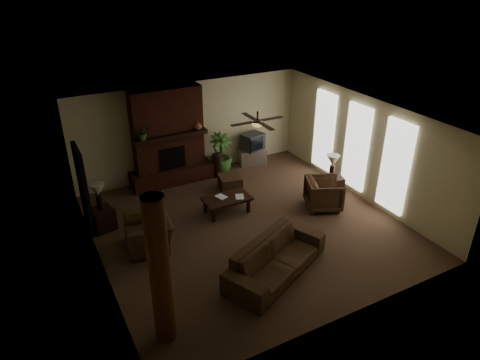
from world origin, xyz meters
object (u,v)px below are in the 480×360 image
armchair_right (324,192)px  floor_plant (221,163)px  log_column (160,273)px  floor_vase (218,163)px  coffee_table (227,200)px  lamp_left (98,192)px  tv_stand (252,156)px  sofa (276,253)px  side_table_left (103,219)px  lamp_right (333,162)px  armchair_left (148,228)px  ottoman (230,183)px  side_table_right (332,186)px

armchair_right → floor_plant: size_ratio=0.71×
log_column → floor_vase: (3.51, 5.27, -0.97)m
coffee_table → floor_vase: (0.72, 2.03, 0.06)m
coffee_table → lamp_left: (-2.99, 0.78, 0.63)m
log_column → tv_stand: bearing=48.8°
sofa → side_table_left: sofa is taller
tv_stand → side_table_left: side_table_left is taller
lamp_right → side_table_left: bearing=168.4°
armchair_left → lamp_right: lamp_right is taller
armchair_right → coffee_table: size_ratio=0.75×
log_column → floor_vase: 6.41m
tv_stand → side_table_left: bearing=-148.6°
sofa → ottoman: size_ratio=4.21×
armchair_left → side_table_right: size_ratio=2.05×
armchair_left → lamp_right: (5.20, 0.02, 0.51)m
sofa → lamp_right: (3.15, 2.16, 0.51)m
coffee_table → side_table_left: 3.08m
armchair_left → side_table_left: armchair_left is taller
sofa → floor_plant: bearing=52.8°
floor_plant → side_table_left: (-3.86, -1.44, -0.08)m
log_column → armchair_right: size_ratio=3.10×
coffee_table → side_table_right: side_table_right is taller
armchair_left → floor_vase: (2.95, 2.56, -0.06)m
coffee_table → floor_plant: (0.86, 2.16, -0.02)m
armchair_right → side_table_left: (-5.35, 1.69, -0.18)m
sofa → lamp_right: lamp_right is taller
log_column → sofa: 2.82m
floor_vase → floor_plant: 0.21m
armchair_left → side_table_right: (5.26, 0.01, -0.22)m
armchair_right → lamp_left: lamp_left is taller
side_table_left → coffee_table: bearing=-13.5°
side_table_right → floor_plant: bearing=128.9°
log_column → floor_plant: 6.60m
armchair_left → tv_stand: (4.30, 2.84, -0.24)m
armchair_right → side_table_right: size_ratio=1.64×
side_table_right → lamp_right: bearing=165.2°
sofa → ottoman: sofa is taller
tv_stand → armchair_right: bearing=-71.1°
floor_plant → ottoman: bearing=-101.2°
armchair_left → side_table_right: armchair_left is taller
armchair_left → tv_stand: bearing=131.0°
ottoman → side_table_left: side_table_left is taller
armchair_left → armchair_right: 4.61m
ottoman → side_table_right: size_ratio=1.09×
side_table_left → lamp_left: (0.00, 0.06, 0.73)m
sofa → side_table_right: sofa is taller
armchair_left → lamp_left: size_ratio=1.73×
armchair_right → lamp_left: bearing=96.2°
tv_stand → floor_plant: floor_plant is taller
log_column → side_table_right: bearing=25.1°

